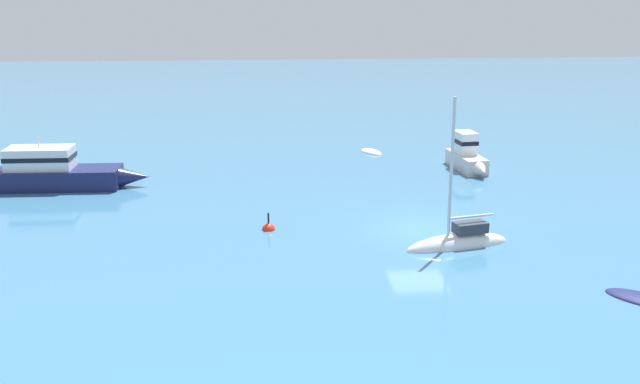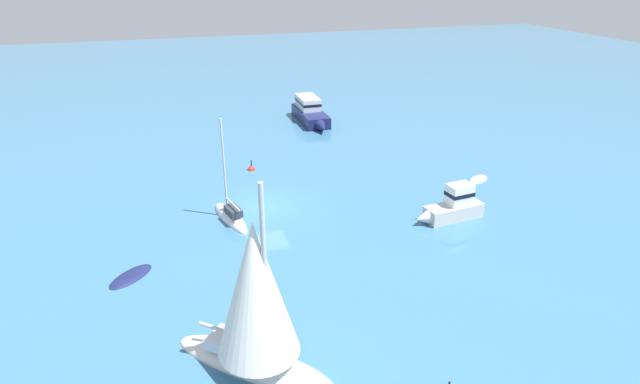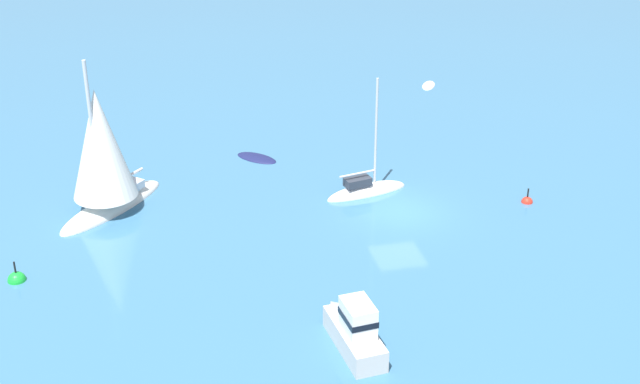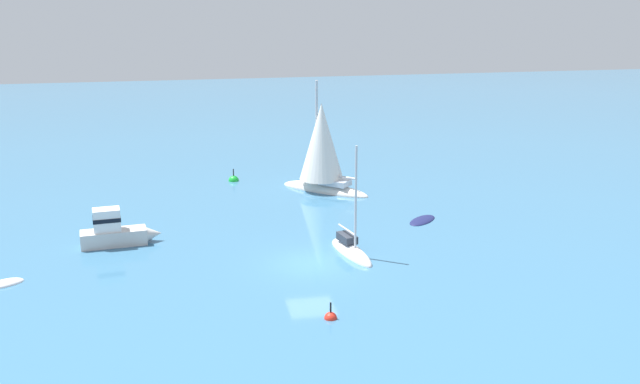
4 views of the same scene
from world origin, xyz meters
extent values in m
plane|color=teal|center=(0.00, 0.00, 0.00)|extent=(160.00, 160.00, 0.00)
cube|color=silver|center=(-10.43, 5.03, 0.45)|extent=(3.73, 1.65, 0.89)
cone|color=silver|center=(-8.24, 5.28, 0.45)|extent=(1.00, 0.99, 0.89)
cube|color=white|center=(-10.73, 5.00, 1.53)|extent=(1.58, 1.16, 1.28)
cube|color=black|center=(-10.73, 5.00, 1.60)|extent=(1.62, 1.21, 0.24)
ellipsoid|color=#191E4C|center=(8.17, 5.91, 0.00)|extent=(2.65, 2.64, 0.32)
ellipsoid|color=white|center=(2.43, 1.03, 0.00)|extent=(1.99, 4.62, 1.09)
cube|color=#2D333D|center=(2.31, 1.56, 0.76)|extent=(0.99, 1.48, 0.43)
cylinder|color=silver|center=(2.53, 0.59, 3.35)|extent=(0.13, 0.13, 5.61)
cylinder|color=silver|center=(2.31, 1.58, 1.23)|extent=(0.56, 2.00, 0.10)
ellipsoid|color=silver|center=(3.57, 13.92, 0.00)|extent=(6.33, 5.99, 1.08)
cube|color=silver|center=(4.19, 13.36, 0.75)|extent=(2.38, 2.32, 0.41)
cylinder|color=silver|center=(3.06, 14.39, 4.18)|extent=(0.19, 0.19, 7.28)
cylinder|color=silver|center=(4.21, 13.34, 1.20)|extent=(2.41, 2.22, 0.15)
cone|color=white|center=(3.35, 14.12, 3.57)|extent=(4.42, 4.42, 5.46)
cylinder|color=red|center=(4.07, 13.87, 0.99)|extent=(0.32, 0.32, 0.90)
sphere|color=tan|center=(4.07, 13.87, 1.56)|extent=(0.24, 0.24, 0.24)
ellipsoid|color=silver|center=(18.29, -7.82, 0.00)|extent=(2.24, 1.72, 0.30)
sphere|color=green|center=(-2.63, 17.91, 0.00)|extent=(0.78, 0.78, 0.78)
cylinder|color=black|center=(-2.63, 17.91, 0.65)|extent=(0.08, 0.08, 0.52)
sphere|color=red|center=(-0.34, -6.64, 0.00)|extent=(0.58, 0.58, 0.58)
cylinder|color=black|center=(-0.34, -6.64, 0.52)|extent=(0.08, 0.08, 0.47)
camera|label=1|loc=(29.73, -6.90, 10.12)|focal=40.60mm
camera|label=2|loc=(6.11, 30.36, 14.60)|focal=30.16mm
camera|label=3|loc=(-35.92, 12.00, 19.20)|focal=47.93mm
camera|label=4|loc=(-6.53, -35.75, 14.26)|focal=41.26mm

